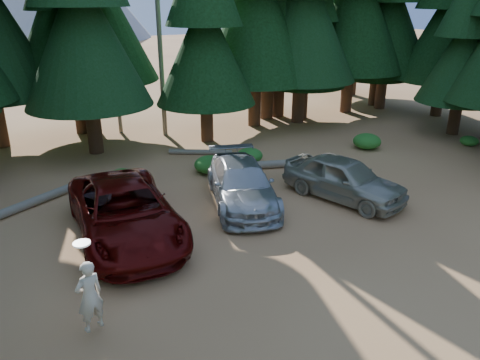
{
  "coord_description": "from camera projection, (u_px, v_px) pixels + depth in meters",
  "views": [
    {
      "loc": [
        -7.11,
        -8.81,
        6.95
      ],
      "look_at": [
        -0.29,
        3.93,
        1.25
      ],
      "focal_mm": 35.0,
      "sensor_mm": 36.0,
      "label": 1
    }
  ],
  "objects": [
    {
      "name": "frisbee_player",
      "position": [
        89.0,
        295.0,
        9.95
      ],
      "size": [
        0.71,
        0.58,
        2.11
      ],
      "rotation": [
        0.0,
        0.0,
        3.47
      ],
      "color": "beige",
      "rests_on": "ground"
    },
    {
      "name": "shrub_right",
      "position": [
        249.0,
        172.0,
        19.07
      ],
      "size": [
        0.98,
        0.98,
        0.54
      ],
      "primitive_type": "ellipsoid",
      "color": "#226F21",
      "rests_on": "ground"
    },
    {
      "name": "shrub_center_right",
      "position": [
        250.0,
        155.0,
        20.86
      ],
      "size": [
        1.16,
        1.16,
        0.64
      ],
      "primitive_type": "ellipsoid",
      "color": "#226F21",
      "rests_on": "ground"
    },
    {
      "name": "log_mid",
      "position": [
        200.0,
        152.0,
        21.95
      ],
      "size": [
        2.67,
        1.74,
        0.24
      ],
      "primitive_type": "cylinder",
      "rotation": [
        0.0,
        1.57,
        -0.54
      ],
      "color": "gray",
      "rests_on": "ground"
    },
    {
      "name": "forest_belt_north",
      "position": [
        148.0,
        134.0,
        25.2
      ],
      "size": [
        36.0,
        7.0,
        22.0
      ],
      "primitive_type": null,
      "color": "black",
      "rests_on": "ground"
    },
    {
      "name": "snag_back",
      "position": [
        112.0,
        37.0,
        23.66
      ],
      "size": [
        0.2,
        0.2,
        10.0
      ],
      "primitive_type": "cylinder",
      "color": "gray",
      "rests_on": "ground"
    },
    {
      "name": "silver_minivan_center",
      "position": [
        242.0,
        184.0,
        16.56
      ],
      "size": [
        3.57,
        5.52,
        1.49
      ],
      "primitive_type": "imported",
      "rotation": [
        0.0,
        0.0,
        -0.31
      ],
      "color": "#ADB0B5",
      "rests_on": "ground"
    },
    {
      "name": "red_pickup",
      "position": [
        125.0,
        212.0,
        14.16
      ],
      "size": [
        3.23,
        6.31,
        1.71
      ],
      "primitive_type": "imported",
      "rotation": [
        0.0,
        0.0,
        -0.07
      ],
      "color": "#530807",
      "rests_on": "ground"
    },
    {
      "name": "log_right",
      "position": [
        278.0,
        164.0,
        20.25
      ],
      "size": [
        5.08,
        1.98,
        0.34
      ],
      "primitive_type": "cylinder",
      "rotation": [
        0.0,
        1.57,
        -0.32
      ],
      "color": "gray",
      "rests_on": "ground"
    },
    {
      "name": "shrub_far_right",
      "position": [
        367.0,
        141.0,
        22.74
      ],
      "size": [
        1.34,
        1.34,
        0.73
      ],
      "primitive_type": "ellipsoid",
      "color": "#226F21",
      "rests_on": "ground"
    },
    {
      "name": "shrub_left",
      "position": [
        122.0,
        175.0,
        18.69
      ],
      "size": [
        0.94,
        0.94,
        0.52
      ],
      "primitive_type": "ellipsoid",
      "color": "#226F21",
      "rests_on": "ground"
    },
    {
      "name": "ground",
      "position": [
        316.0,
        266.0,
        12.89
      ],
      "size": [
        160.0,
        160.0,
        0.0
      ],
      "primitive_type": "plane",
      "color": "#996641",
      "rests_on": "ground"
    },
    {
      "name": "shrub_center_left",
      "position": [
        210.0,
        165.0,
        19.62
      ],
      "size": [
        1.3,
        1.3,
        0.72
      ],
      "primitive_type": "ellipsoid",
      "color": "#226F21",
      "rests_on": "ground"
    },
    {
      "name": "silver_minivan_right",
      "position": [
        344.0,
        178.0,
        16.95
      ],
      "size": [
        3.14,
        4.96,
        1.57
      ],
      "primitive_type": "imported",
      "rotation": [
        0.0,
        0.0,
        0.3
      ],
      "color": "#A7A494",
      "rests_on": "ground"
    },
    {
      "name": "shrub_edge_east",
      "position": [
        469.0,
        141.0,
        23.23
      ],
      "size": [
        0.88,
        0.88,
        0.48
      ],
      "primitive_type": "ellipsoid",
      "color": "#226F21",
      "rests_on": "ground"
    },
    {
      "name": "log_left",
      "position": [
        43.0,
        198.0,
        16.86
      ],
      "size": [
        4.02,
        2.43,
        0.32
      ],
      "primitive_type": "cylinder",
      "rotation": [
        0.0,
        1.57,
        0.51
      ],
      "color": "gray",
      "rests_on": "ground"
    },
    {
      "name": "snag_front",
      "position": [
        158.0,
        17.0,
        22.94
      ],
      "size": [
        0.24,
        0.24,
        12.0
      ],
      "primitive_type": "cylinder",
      "color": "gray",
      "rests_on": "ground"
    }
  ]
}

